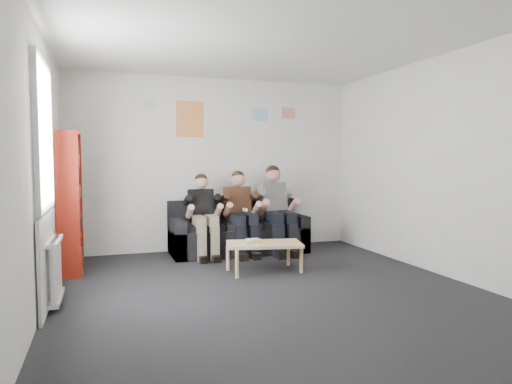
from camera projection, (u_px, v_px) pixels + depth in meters
room_shell at (270, 166)px, 4.87m from camera, size 5.00×5.00×5.00m
sofa at (238, 234)px, 7.02m from camera, size 2.05×0.84×0.79m
bookshelf at (70, 203)px, 5.74m from camera, size 0.26×0.79×1.76m
coffee_table at (264, 246)px, 5.77m from camera, size 0.93×0.51×0.37m
game_cases at (252, 241)px, 5.71m from camera, size 0.21×0.20×0.05m
person_left at (204, 216)px, 6.64m from camera, size 0.37×0.79×1.22m
person_middle at (241, 213)px, 6.82m from camera, size 0.39×0.83×1.26m
person_right at (277, 210)px, 6.99m from camera, size 0.43×0.91×1.34m
radiator at (56, 270)px, 4.45m from camera, size 0.10×0.64×0.60m
window at (45, 201)px, 4.38m from camera, size 0.05×1.30×2.36m
poster_large at (190, 119)px, 7.05m from camera, size 0.42×0.01×0.55m
poster_blue at (260, 115)px, 7.40m from camera, size 0.25×0.01×0.20m
poster_pink at (289, 113)px, 7.56m from camera, size 0.22×0.01×0.18m
poster_sign at (150, 105)px, 6.84m from camera, size 0.20×0.01×0.14m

